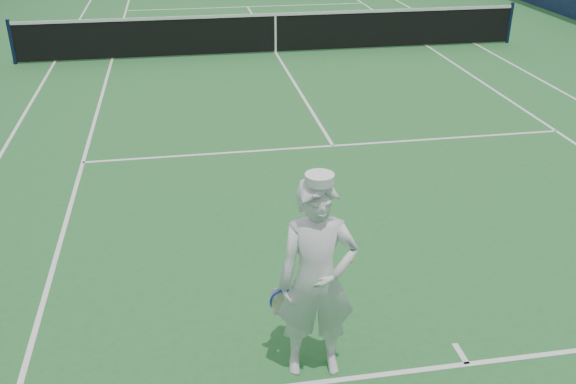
# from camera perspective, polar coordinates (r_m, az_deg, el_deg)

# --- Properties ---
(ground) EXTENTS (80.00, 80.00, 0.00)m
(ground) POSITION_cam_1_polar(r_m,az_deg,el_deg) (16.92, -1.10, 12.27)
(ground) COLOR #286A30
(ground) RESTS_ON ground
(court_markings) EXTENTS (11.03, 23.83, 0.01)m
(court_markings) POSITION_cam_1_polar(r_m,az_deg,el_deg) (16.92, -1.10, 12.29)
(court_markings) COLOR white
(court_markings) RESTS_ON ground
(tennis_net) EXTENTS (12.88, 0.09, 1.07)m
(tennis_net) POSITION_cam_1_polar(r_m,az_deg,el_deg) (16.80, -1.12, 14.11)
(tennis_net) COLOR #141E4C
(tennis_net) RESTS_ON ground
(tennis_player) EXTENTS (0.78, 0.55, 2.00)m
(tennis_player) POSITION_cam_1_polar(r_m,az_deg,el_deg) (5.66, 2.59, -7.84)
(tennis_player) COLOR white
(tennis_player) RESTS_ON ground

